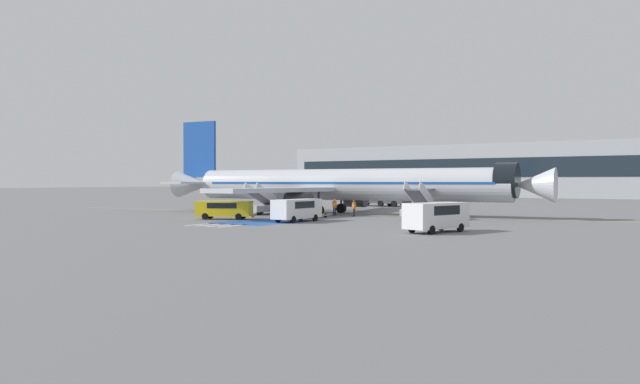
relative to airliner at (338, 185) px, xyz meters
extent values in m
plane|color=slate|center=(-0.32, -0.05, -3.35)|extent=(600.00, 600.00, 0.00)
cube|color=gold|center=(0.74, 0.06, -3.35)|extent=(80.83, 6.57, 0.01)
cube|color=#2856A8|center=(0.74, -15.16, -3.35)|extent=(6.49, 8.69, 0.01)
cube|color=silver|center=(-1.66, -20.63, -3.35)|extent=(0.44, 3.60, 0.01)
cube|color=silver|center=(-0.46, -20.63, -3.35)|extent=(0.44, 3.60, 0.01)
cube|color=silver|center=(0.74, -20.63, -3.35)|extent=(0.44, 3.60, 0.01)
cube|color=silver|center=(1.94, -20.63, -3.35)|extent=(0.44, 3.60, 0.01)
cylinder|color=#B7BCC4|center=(0.74, 0.06, 0.01)|extent=(37.22, 6.41, 3.50)
cone|color=#B7BCC4|center=(21.14, 1.67, 0.01)|extent=(4.11, 3.73, 3.43)
cone|color=#B7BCC4|center=(-20.35, -1.61, 0.01)|extent=(5.51, 3.77, 3.36)
cylinder|color=black|center=(18.52, 1.46, 0.44)|extent=(2.37, 3.69, 3.54)
cube|color=#19479E|center=(0.74, 0.06, 0.18)|extent=(34.27, 6.24, 0.24)
cube|color=#B7BCC4|center=(-3.43, 8.63, -0.52)|extent=(7.80, 17.56, 0.44)
cylinder|color=#38383D|center=(-1.59, 7.11, -1.79)|extent=(2.80, 2.24, 2.04)
cube|color=#B7BCC4|center=(-2.03, -9.07, -0.52)|extent=(5.24, 17.28, 0.44)
cylinder|color=#38383D|center=(-0.45, -7.27, -1.79)|extent=(2.80, 2.24, 2.04)
cube|color=#19479E|center=(-19.57, -1.54, 4.41)|extent=(4.92, 0.74, 7.06)
cube|color=#B7BCC4|center=(-19.30, 1.82, 0.18)|extent=(3.59, 5.84, 0.24)
cube|color=#B7BCC4|center=(-18.78, -4.82, 0.18)|extent=(3.59, 5.84, 0.24)
cylinder|color=#38383D|center=(13.68, 1.08, -1.64)|extent=(0.20, 0.20, 2.59)
cylinder|color=black|center=(13.68, 1.08, -2.93)|extent=(0.86, 0.35, 0.84)
cylinder|color=#38383D|center=(-1.20, 2.77, -1.66)|extent=(0.24, 0.24, 2.28)
cylinder|color=black|center=(-1.20, 2.77, -2.80)|extent=(1.14, 0.68, 1.10)
cylinder|color=#38383D|center=(-0.75, -2.92, -1.66)|extent=(0.24, 0.24, 2.28)
cylinder|color=black|center=(-0.75, -2.92, -2.80)|extent=(1.14, 0.68, 1.10)
cube|color=#ADB2BA|center=(11.25, -3.48, -2.65)|extent=(2.57, 4.96, 0.70)
cylinder|color=black|center=(10.18, -1.88, -3.00)|extent=(0.27, 0.72, 0.70)
cylinder|color=black|center=(12.05, -1.73, -3.00)|extent=(0.27, 0.72, 0.70)
cylinder|color=black|center=(10.45, -5.23, -3.00)|extent=(0.27, 0.72, 0.70)
cylinder|color=black|center=(12.31, -5.08, -3.00)|extent=(0.27, 0.72, 0.70)
cube|color=#4C4C51|center=(11.25, -3.48, -1.37)|extent=(1.75, 4.25, 2.00)
cube|color=#4C4C51|center=(11.07, -1.21, -0.45)|extent=(1.73, 1.23, 0.12)
cube|color=silver|center=(10.48, -3.54, -0.90)|extent=(0.41, 4.46, 2.72)
cube|color=silver|center=(12.01, -3.42, -0.90)|extent=(0.41, 4.46, 2.72)
cube|color=#ADB2BA|center=(-7.23, -4.94, -2.65)|extent=(2.57, 4.96, 0.70)
cylinder|color=black|center=(-8.29, -3.33, -3.00)|extent=(0.27, 0.72, 0.70)
cylinder|color=black|center=(-6.43, -3.19, -3.00)|extent=(0.27, 0.72, 0.70)
cylinder|color=black|center=(-8.03, -6.68, -3.00)|extent=(0.27, 0.72, 0.70)
cylinder|color=black|center=(-6.16, -6.54, -3.00)|extent=(0.27, 0.72, 0.70)
cube|color=#4C4C51|center=(-7.23, -4.94, -1.48)|extent=(1.75, 4.24, 1.78)
cube|color=#4C4C51|center=(-7.41, -2.66, -0.67)|extent=(1.73, 1.23, 0.12)
cube|color=silver|center=(-8.00, -5.00, -1.01)|extent=(0.41, 4.42, 2.51)
cube|color=silver|center=(-6.46, -4.88, -1.01)|extent=(0.41, 4.42, 2.51)
cube|color=#38383D|center=(-5.71, 22.82, -2.57)|extent=(8.89, 3.86, 0.60)
cube|color=silver|center=(-9.86, 23.51, -2.07)|extent=(2.27, 2.65, 1.60)
cube|color=black|center=(-10.80, 23.66, -1.75)|extent=(0.36, 1.98, 0.70)
cylinder|color=#B7BCC4|center=(-5.34, 22.76, -1.18)|extent=(6.20, 3.12, 2.19)
cylinder|color=gold|center=(-5.34, 22.76, -1.18)|extent=(0.71, 2.26, 2.23)
cylinder|color=black|center=(-9.68, 22.27, -2.87)|extent=(0.99, 0.43, 0.96)
cylinder|color=black|center=(-9.29, 24.62, -2.87)|extent=(0.99, 0.43, 0.96)
cylinder|color=black|center=(-5.44, 21.57, -2.87)|extent=(0.99, 0.43, 0.96)
cylinder|color=black|center=(-5.05, 23.92, -2.87)|extent=(0.99, 0.43, 0.96)
cylinder|color=black|center=(-3.08, 21.19, -2.87)|extent=(0.99, 0.43, 0.96)
cylinder|color=black|center=(-2.69, 23.53, -2.87)|extent=(0.99, 0.43, 0.96)
cube|color=silver|center=(18.76, -17.84, -2.11)|extent=(3.40, 5.70, 1.84)
cube|color=black|center=(18.76, -17.84, -1.71)|extent=(2.73, 3.40, 0.66)
cylinder|color=black|center=(19.13, -19.69, -3.03)|extent=(0.38, 0.67, 0.64)
cylinder|color=black|center=(17.43, -19.18, -3.03)|extent=(0.38, 0.67, 0.64)
cylinder|color=black|center=(20.10, -16.50, -3.03)|extent=(0.38, 0.67, 0.64)
cylinder|color=black|center=(18.39, -15.99, -3.03)|extent=(0.38, 0.67, 0.64)
cube|color=silver|center=(3.43, -13.30, -2.16)|extent=(2.05, 5.57, 1.75)
cube|color=black|center=(3.43, -13.30, -1.77)|extent=(1.98, 3.10, 0.63)
cylinder|color=black|center=(2.66, -11.56, -3.03)|extent=(0.23, 0.65, 0.64)
cylinder|color=black|center=(4.34, -11.63, -3.03)|extent=(0.23, 0.65, 0.64)
cylinder|color=black|center=(2.52, -14.97, -3.03)|extent=(0.23, 0.65, 0.64)
cylinder|color=black|center=(4.20, -15.04, -3.03)|extent=(0.23, 0.65, 0.64)
cube|color=yellow|center=(-4.66, -14.02, -2.30)|extent=(5.62, 3.90, 1.46)
cube|color=black|center=(-4.66, -14.02, -1.98)|extent=(3.45, 2.91, 0.52)
cylinder|color=black|center=(-5.81, -15.48, -3.03)|extent=(0.66, 0.45, 0.64)
cylinder|color=black|center=(-6.52, -13.96, -3.03)|extent=(0.66, 0.45, 0.64)
cylinder|color=black|center=(-2.80, -14.08, -3.03)|extent=(0.66, 0.45, 0.64)
cylinder|color=black|center=(-3.51, -12.57, -3.03)|extent=(0.66, 0.45, 0.64)
cube|color=gray|center=(1.37, -7.21, -3.09)|extent=(2.09, 2.89, 0.12)
cylinder|color=black|center=(1.01, -6.04, -3.15)|extent=(0.20, 0.41, 0.40)
cylinder|color=black|center=(2.25, -6.36, -3.15)|extent=(0.20, 0.41, 0.40)
cylinder|color=black|center=(0.50, -8.06, -3.15)|extent=(0.20, 0.41, 0.40)
cylinder|color=black|center=(1.73, -8.37, -3.15)|extent=(0.20, 0.41, 0.40)
cylinder|color=gray|center=(1.00, -5.88, -2.75)|extent=(0.05, 0.05, 0.55)
cylinder|color=gray|center=(2.34, -6.22, -2.75)|extent=(0.05, 0.05, 0.55)
cylinder|color=gray|center=(0.41, -8.20, -2.75)|extent=(0.05, 0.05, 0.55)
cylinder|color=gray|center=(1.75, -8.54, -2.75)|extent=(0.05, 0.05, 0.55)
cylinder|color=#2D2D33|center=(3.74, -2.98, -2.93)|extent=(0.14, 0.14, 0.83)
cylinder|color=#2D2D33|center=(3.74, -3.15, -2.93)|extent=(0.14, 0.14, 0.83)
cube|color=orange|center=(3.74, -3.06, -2.19)|extent=(0.22, 0.42, 0.66)
cube|color=silver|center=(3.74, -3.06, -2.19)|extent=(0.23, 0.43, 0.06)
sphere|color=brown|center=(3.74, -3.06, -1.74)|extent=(0.23, 0.23, 0.23)
cylinder|color=#191E38|center=(1.07, -2.74, -2.91)|extent=(0.14, 0.14, 0.89)
cylinder|color=#191E38|center=(1.20, -2.62, -2.91)|extent=(0.14, 0.14, 0.89)
cube|color=orange|center=(1.14, -2.68, -2.11)|extent=(0.46, 0.45, 0.70)
cube|color=silver|center=(1.14, -2.68, -2.11)|extent=(0.47, 0.46, 0.06)
sphere|color=tan|center=(1.14, -2.68, -1.64)|extent=(0.24, 0.24, 0.24)
cone|color=orange|center=(-4.39, -10.07, -3.05)|extent=(0.54, 0.54, 0.59)
cylinder|color=white|center=(-4.39, -10.07, -3.02)|extent=(0.29, 0.29, 0.07)
cube|color=#9EA3A8|center=(-0.85, 88.46, 2.95)|extent=(121.69, 12.00, 12.59)
cube|color=#19232D|center=(-0.85, 82.41, 3.58)|extent=(116.83, 0.10, 4.41)
camera|label=1|loc=(35.60, -60.53, 0.35)|focal=35.00mm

